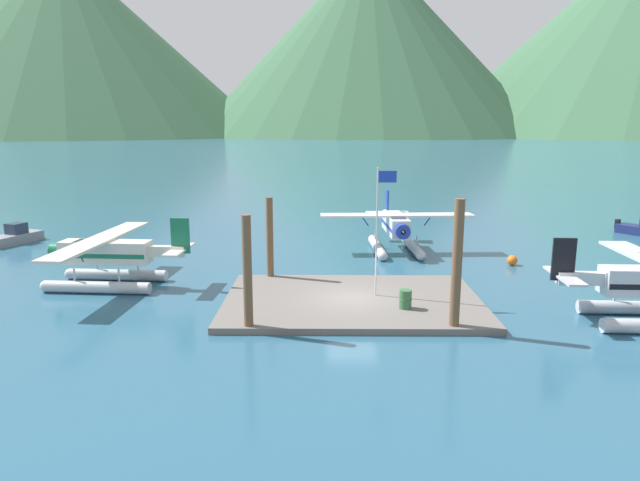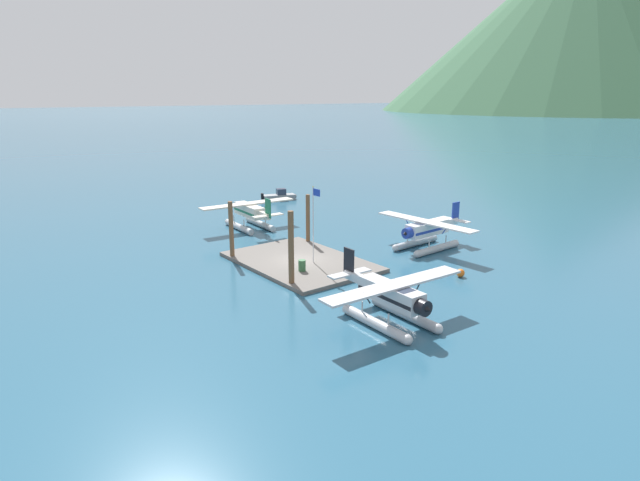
{
  "view_description": "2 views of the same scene",
  "coord_description": "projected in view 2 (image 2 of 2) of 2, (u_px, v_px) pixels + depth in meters",
  "views": [
    {
      "loc": [
        -1.35,
        -26.39,
        8.63
      ],
      "look_at": [
        -1.63,
        3.88,
        2.38
      ],
      "focal_mm": 31.39,
      "sensor_mm": 36.0,
      "label": 1
    },
    {
      "loc": [
        34.8,
        -24.93,
        13.75
      ],
      "look_at": [
        1.5,
        0.92,
        2.17
      ],
      "focal_mm": 29.99,
      "sensor_mm": 36.0,
      "label": 2
    }
  ],
  "objects": [
    {
      "name": "flagpole",
      "position": [
        314.0,
        216.0,
        43.06
      ],
      "size": [
        0.95,
        0.1,
        6.37
      ],
      "color": "silver",
      "rests_on": "dock_platform"
    },
    {
      "name": "dock_platform",
      "position": [
        300.0,
        262.0,
        44.85
      ],
      "size": [
        12.5,
        8.58,
        0.3
      ],
      "primitive_type": "cube",
      "color": "#66605B",
      "rests_on": "ground"
    },
    {
      "name": "piling_far_left",
      "position": [
        308.0,
        220.0,
        50.05
      ],
      "size": [
        0.39,
        0.39,
        4.76
      ],
      "primitive_type": "cylinder",
      "color": "brown",
      "rests_on": "ground"
    },
    {
      "name": "ground_plane",
      "position": [
        300.0,
        263.0,
        44.89
      ],
      "size": [
        1200.0,
        1200.0,
        0.0
      ],
      "primitive_type": "plane",
      "color": "#285670"
    },
    {
      "name": "mountain_ridge_west_peak",
      "position": [
        581.0,
        21.0,
        442.56
      ],
      "size": [
        324.54,
        324.54,
        144.83
      ],
      "color": "#386042",
      "rests_on": "ground"
    },
    {
      "name": "seaplane_white_bow_right",
      "position": [
        427.0,
        232.0,
        48.69
      ],
      "size": [
        10.45,
        7.98,
        3.84
      ],
      "color": "#B7BABF",
      "rests_on": "ground"
    },
    {
      "name": "seaplane_silver_stbd_aft",
      "position": [
        391.0,
        299.0,
        32.76
      ],
      "size": [
        7.98,
        10.45,
        3.84
      ],
      "color": "#B7BABF",
      "rests_on": "ground"
    },
    {
      "name": "seaplane_cream_port_fwd",
      "position": [
        249.0,
        214.0,
        56.24
      ],
      "size": [
        7.97,
        10.47,
        3.84
      ],
      "color": "#B7BABF",
      "rests_on": "ground"
    },
    {
      "name": "boat_grey_open_west",
      "position": [
        280.0,
        196.0,
        71.84
      ],
      "size": [
        2.89,
        4.66,
        1.5
      ],
      "color": "gray",
      "rests_on": "ground"
    },
    {
      "name": "mooring_buoy",
      "position": [
        461.0,
        273.0,
        41.51
      ],
      "size": [
        0.64,
        0.64,
        0.64
      ],
      "primitive_type": "sphere",
      "color": "orange",
      "rests_on": "ground"
    },
    {
      "name": "piling_near_left",
      "position": [
        231.0,
        231.0,
        45.39
      ],
      "size": [
        0.39,
        0.39,
        5.06
      ],
      "primitive_type": "cylinder",
      "color": "brown",
      "rests_on": "ground"
    },
    {
      "name": "fuel_drum",
      "position": [
        302.0,
        265.0,
        41.96
      ],
      "size": [
        0.62,
        0.62,
        0.88
      ],
      "color": "#33663D",
      "rests_on": "dock_platform"
    },
    {
      "name": "piling_near_right",
      "position": [
        291.0,
        249.0,
        38.74
      ],
      "size": [
        0.43,
        0.43,
        5.71
      ],
      "primitive_type": "cylinder",
      "color": "brown",
      "rests_on": "ground"
    }
  ]
}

